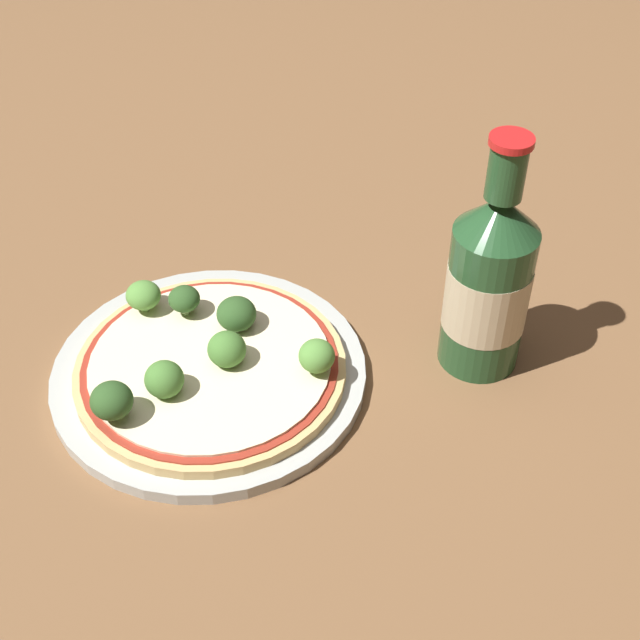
# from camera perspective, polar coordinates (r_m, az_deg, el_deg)

# --- Properties ---
(ground_plane) EXTENTS (3.00, 3.00, 0.00)m
(ground_plane) POSITION_cam_1_polar(r_m,az_deg,el_deg) (0.81, -6.45, -2.03)
(ground_plane) COLOR brown
(plate) EXTENTS (0.27, 0.27, 0.01)m
(plate) POSITION_cam_1_polar(r_m,az_deg,el_deg) (0.78, -7.09, -3.39)
(plate) COLOR #B2B7B2
(plate) RESTS_ON ground_plane
(pizza) EXTENTS (0.23, 0.23, 0.01)m
(pizza) POSITION_cam_1_polar(r_m,az_deg,el_deg) (0.77, -7.02, -2.99)
(pizza) COLOR tan
(pizza) RESTS_ON plate
(broccoli_floret_0) EXTENTS (0.03, 0.03, 0.03)m
(broccoli_floret_0) POSITION_cam_1_polar(r_m,az_deg,el_deg) (0.80, -8.69, 1.33)
(broccoli_floret_0) COLOR #89A866
(broccoli_floret_0) RESTS_ON pizza
(broccoli_floret_1) EXTENTS (0.03, 0.03, 0.03)m
(broccoli_floret_1) POSITION_cam_1_polar(r_m,az_deg,el_deg) (0.75, -6.05, -1.89)
(broccoli_floret_1) COLOR #89A866
(broccoli_floret_1) RESTS_ON pizza
(broccoli_floret_2) EXTENTS (0.03, 0.03, 0.03)m
(broccoli_floret_2) POSITION_cam_1_polar(r_m,az_deg,el_deg) (0.74, -0.21, -2.32)
(broccoli_floret_2) COLOR #89A866
(broccoli_floret_2) RESTS_ON pizza
(broccoli_floret_3) EXTENTS (0.03, 0.03, 0.03)m
(broccoli_floret_3) POSITION_cam_1_polar(r_m,az_deg,el_deg) (0.72, -13.19, -5.06)
(broccoli_floret_3) COLOR #89A866
(broccoli_floret_3) RESTS_ON pizza
(broccoli_floret_4) EXTENTS (0.03, 0.03, 0.03)m
(broccoli_floret_4) POSITION_cam_1_polar(r_m,az_deg,el_deg) (0.73, -9.94, -3.76)
(broccoli_floret_4) COLOR #89A866
(broccoli_floret_4) RESTS_ON pizza
(broccoli_floret_5) EXTENTS (0.04, 0.04, 0.03)m
(broccoli_floret_5) POSITION_cam_1_polar(r_m,az_deg,el_deg) (0.78, -5.38, 0.42)
(broccoli_floret_5) COLOR #89A866
(broccoli_floret_5) RESTS_ON pizza
(broccoli_floret_6) EXTENTS (0.03, 0.03, 0.03)m
(broccoli_floret_6) POSITION_cam_1_polar(r_m,az_deg,el_deg) (0.81, -11.24, 1.55)
(broccoli_floret_6) COLOR #89A866
(broccoli_floret_6) RESTS_ON pizza
(beer_bottle) EXTENTS (0.07, 0.07, 0.22)m
(beer_bottle) POSITION_cam_1_polar(r_m,az_deg,el_deg) (0.75, 10.75, 2.42)
(beer_bottle) COLOR #234C28
(beer_bottle) RESTS_ON ground_plane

